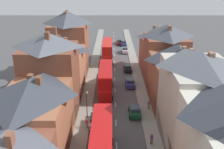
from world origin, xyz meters
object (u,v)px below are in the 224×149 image
object	(u,v)px
car_mid_black	(136,111)
pedestrian_mid_right	(87,123)
car_mid_white	(131,82)
pedestrian_mid_left	(152,139)
street_lamp	(88,108)
double_decker_bus_mid_street	(106,80)
double_decker_bus_lead	(108,51)
double_decker_bus_far_approaching	(102,142)
car_parked_right_a	(125,50)
car_near_silver	(96,120)
car_near_blue	(105,115)
car_far_grey	(128,68)
pedestrian_far_left	(150,104)
car_parked_left_b	(120,42)
car_parked_left_a	(124,43)

from	to	relation	value
car_mid_black	pedestrian_mid_right	world-z (taller)	pedestrian_mid_right
car_mid_white	pedestrian_mid_right	distance (m)	17.46
pedestrian_mid_left	pedestrian_mid_right	world-z (taller)	same
street_lamp	double_decker_bus_mid_street	bearing A→B (deg)	78.13
double_decker_bus_lead	pedestrian_mid_left	bearing A→B (deg)	-79.74
double_decker_bus_far_approaching	pedestrian_mid_right	world-z (taller)	double_decker_bus_far_approaching
double_decker_bus_far_approaching	car_mid_white	distance (m)	23.68
street_lamp	double_decker_bus_lead	bearing A→B (deg)	85.56
double_decker_bus_lead	pedestrian_mid_left	xyz separation A→B (m)	(6.49, -35.84, -1.78)
double_decker_bus_mid_street	car_parked_right_a	distance (m)	28.48
car_mid_black	car_near_silver	bearing A→B (deg)	-155.79
car_near_blue	car_far_grey	world-z (taller)	car_far_grey
pedestrian_mid_left	street_lamp	bearing A→B (deg)	153.78
car_near_silver	street_lamp	xyz separation A→B (m)	(-1.15, -0.78, 2.43)
car_mid_white	pedestrian_far_left	world-z (taller)	pedestrian_far_left
car_parked_right_a	car_near_blue	bearing A→B (deg)	-97.46
car_mid_black	street_lamp	bearing A→B (deg)	-154.08
car_parked_right_a	street_lamp	distance (m)	40.35
car_parked_right_a	double_decker_bus_lead	bearing A→B (deg)	-121.04
car_near_blue	car_parked_left_b	distance (m)	47.62
double_decker_bus_lead	car_far_grey	xyz separation A→B (m)	(4.91, -7.00, -2.01)
car_parked_right_a	pedestrian_mid_right	size ratio (longest dim) A/B	2.57
double_decker_bus_lead	car_parked_left_b	xyz separation A→B (m)	(3.61, 18.23, -2.01)
double_decker_bus_mid_street	pedestrian_mid_right	bearing A→B (deg)	-101.74
double_decker_bus_lead	pedestrian_far_left	bearing A→B (deg)	-74.18
double_decker_bus_lead	pedestrian_mid_left	size ratio (longest dim) A/B	6.71
car_near_blue	car_parked_right_a	size ratio (longest dim) A/B	1.02
car_mid_white	street_lamp	bearing A→B (deg)	-115.59
pedestrian_mid_right	street_lamp	size ratio (longest dim) A/B	0.29
double_decker_bus_far_approaching	car_parked_left_b	bearing A→B (deg)	86.40
car_mid_black	car_mid_white	world-z (taller)	car_mid_white
car_near_blue	car_mid_white	xyz separation A→B (m)	(4.90, 13.16, 0.05)
double_decker_bus_mid_street	car_parked_right_a	size ratio (longest dim) A/B	2.61
car_parked_left_a	car_near_silver	bearing A→B (deg)	-97.51
double_decker_bus_mid_street	car_parked_left_a	bearing A→B (deg)	82.27
car_far_grey	street_lamp	distance (m)	25.64
car_parked_left_a	pedestrian_mid_right	distance (m)	48.83
car_near_silver	car_parked_right_a	world-z (taller)	car_parked_right_a
car_near_blue	car_parked_left_b	xyz separation A→B (m)	(3.60, 47.48, 0.00)
pedestrian_mid_right	pedestrian_far_left	distance (m)	11.48
pedestrian_far_left	car_mid_black	bearing A→B (deg)	-144.36
pedestrian_mid_right	pedestrian_mid_left	bearing A→B (deg)	-23.63
car_mid_white	pedestrian_far_left	distance (m)	10.30
double_decker_bus_mid_street	car_mid_black	distance (m)	9.63
car_mid_black	pedestrian_far_left	distance (m)	3.07
car_mid_white	car_parked_left_b	bearing A→B (deg)	92.17
double_decker_bus_mid_street	street_lamp	bearing A→B (deg)	-101.87
car_mid_white	car_parked_right_a	bearing A→B (deg)	90.00
car_parked_left_a	pedestrian_far_left	distance (m)	42.52
pedestrian_mid_right	street_lamp	bearing A→B (deg)	81.46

